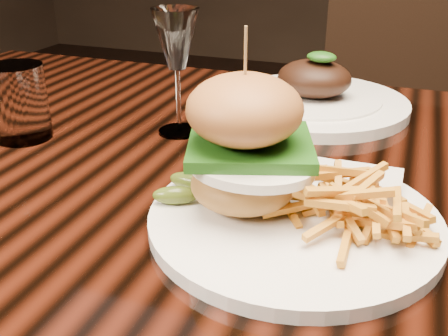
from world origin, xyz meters
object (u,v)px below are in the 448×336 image
(chair_far, at_px, (400,118))
(dining_table, at_px, (279,226))
(burger_plate, at_px, (285,181))
(far_dish, at_px, (313,98))
(wine_glass, at_px, (176,44))

(chair_far, bearing_deg, dining_table, -103.12)
(dining_table, distance_m, burger_plate, 0.17)
(dining_table, height_order, far_dish, far_dish)
(burger_plate, xyz_separation_m, far_dish, (-0.05, 0.38, -0.03))
(dining_table, relative_size, wine_glass, 8.80)
(dining_table, xyz_separation_m, far_dish, (-0.01, 0.27, 0.10))
(burger_plate, distance_m, far_dish, 0.38)
(burger_plate, height_order, wine_glass, burger_plate)
(dining_table, relative_size, burger_plate, 5.29)
(wine_glass, xyz_separation_m, chair_far, (0.30, 0.80, -0.34))
(burger_plate, relative_size, far_dish, 0.95)
(wine_glass, height_order, chair_far, chair_far)
(dining_table, relative_size, chair_far, 1.68)
(dining_table, xyz_separation_m, chair_far, (0.12, 0.89, -0.13))
(wine_glass, distance_m, chair_far, 0.92)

